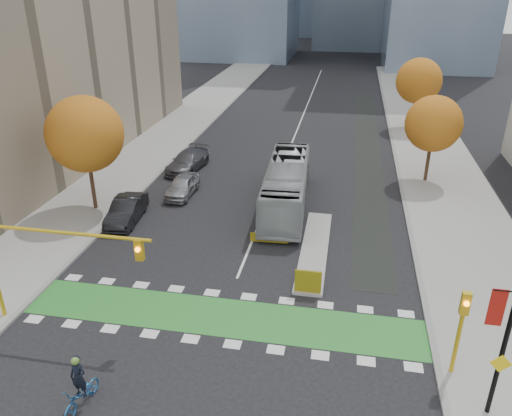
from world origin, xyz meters
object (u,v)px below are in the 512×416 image
at_px(tree_east_far, 419,81).
at_px(parked_car_c, 188,161).
at_px(tree_west, 85,134).
at_px(traffic_signal_east, 462,321).
at_px(parked_car_a, 182,186).
at_px(tree_east_near, 434,124).
at_px(banner_lamppost, 512,316).
at_px(hazard_board, 308,282).
at_px(cyclist, 81,390).
at_px(bus, 286,186).
at_px(parked_car_b, 126,210).
at_px(traffic_signal_west, 37,251).

xyz_separation_m(tree_east_far, parked_car_c, (-20.47, -16.90, -4.43)).
bearing_deg(tree_west, traffic_signal_east, -29.07).
distance_m(traffic_signal_east, parked_car_a, 23.69).
height_order(tree_west, traffic_signal_east, tree_west).
bearing_deg(tree_east_near, banner_lamppost, -91.17).
distance_m(hazard_board, traffic_signal_east, 8.26).
distance_m(banner_lamppost, cyclist, 16.07).
xyz_separation_m(cyclist, bus, (5.33, 19.97, 0.88)).
distance_m(bus, parked_car_c, 11.22).
bearing_deg(tree_west, parked_car_a, 34.77).
bearing_deg(parked_car_b, tree_east_far, 46.43).
height_order(tree_east_near, banner_lamppost, banner_lamppost).
bearing_deg(parked_car_c, traffic_signal_west, -82.38).
bearing_deg(parked_car_b, tree_east_near, 22.94).
xyz_separation_m(traffic_signal_east, parked_car_b, (-19.50, 11.21, -1.93)).
relative_size(bus, parked_car_a, 2.71).
height_order(banner_lamppost, parked_car_a, banner_lamppost).
distance_m(banner_lamppost, parked_car_b, 24.68).
bearing_deg(tree_west, tree_east_near, 22.62).
height_order(tree_west, parked_car_c, tree_west).
distance_m(hazard_board, cyclist, 12.12).
bearing_deg(traffic_signal_east, parked_car_c, 130.52).
height_order(traffic_signal_west, parked_car_b, traffic_signal_west).
relative_size(hazard_board, parked_car_c, 0.25).
bearing_deg(bus, parked_car_c, 144.12).
height_order(hazard_board, traffic_signal_east, traffic_signal_east).
bearing_deg(parked_car_c, bus, -25.48).
relative_size(parked_car_a, parked_car_b, 0.91).
bearing_deg(tree_east_far, parked_car_c, -140.44).
xyz_separation_m(tree_west, parked_car_a, (5.33, 3.70, -4.86)).
bearing_deg(parked_car_c, cyclist, -73.64).
bearing_deg(parked_car_b, hazard_board, -31.91).
height_order(tree_east_far, traffic_signal_west, tree_east_far).
height_order(hazard_board, parked_car_a, parked_car_a).
height_order(hazard_board, tree_west, tree_west).
distance_m(tree_east_near, parked_car_a, 20.13).
bearing_deg(cyclist, parked_car_a, 106.11).
distance_m(parked_car_a, parked_car_c, 5.55).
bearing_deg(parked_car_a, tree_west, -144.56).
xyz_separation_m(tree_east_near, parked_car_c, (-19.97, -0.90, -4.06)).
bearing_deg(hazard_board, tree_east_far, 75.88).
relative_size(tree_east_far, traffic_signal_east, 1.87).
bearing_deg(tree_east_near, tree_west, -157.38).
height_order(traffic_signal_west, traffic_signal_east, traffic_signal_west).
distance_m(traffic_signal_east, banner_lamppost, 2.92).
height_order(tree_west, cyclist, tree_west).
relative_size(tree_west, parked_car_a, 1.85).
height_order(tree_east_far, parked_car_b, tree_east_far).
distance_m(tree_west, tree_east_far, 35.73).
relative_size(bus, parked_car_c, 2.17).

